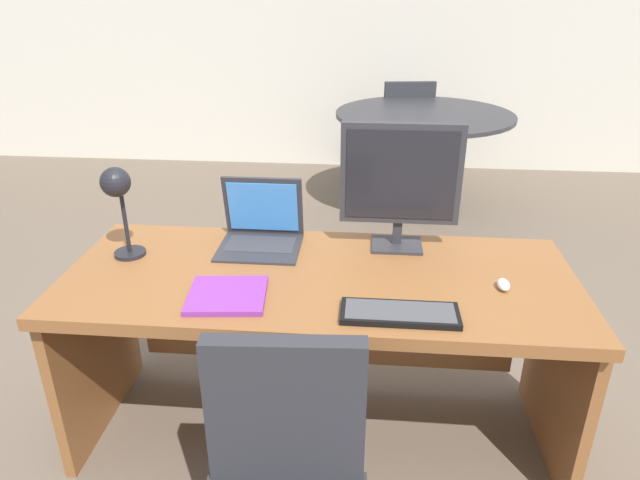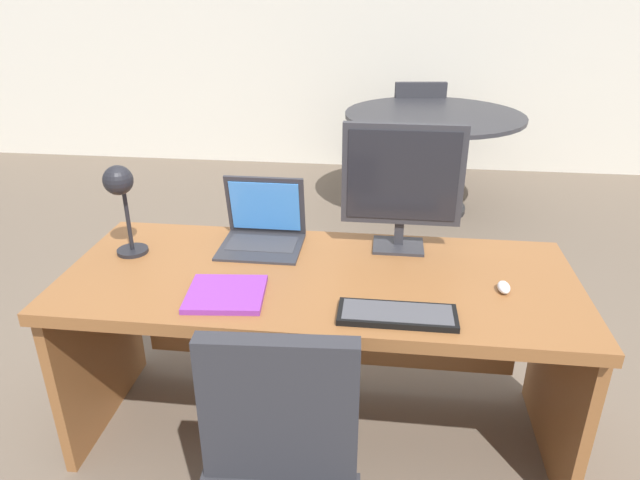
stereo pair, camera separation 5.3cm
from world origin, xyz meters
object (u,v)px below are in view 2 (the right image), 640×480
Objects in this scene: keyboard at (397,315)px; meeting_table at (432,138)px; mouse at (504,287)px; desk_lamp at (121,192)px; meeting_chair_near at (414,141)px; monitor at (402,179)px; desk at (320,311)px; laptop at (264,223)px; book at (226,294)px.

keyboard is 0.28× the size of meeting_table.
desk_lamp is (-1.39, 0.12, 0.25)m from mouse.
mouse is at bearing -4.84° from desk_lamp.
keyboard is at bearing -95.85° from meeting_table.
keyboard is 3.62m from meeting_chair_near.
meeting_table is (0.28, 2.31, -0.43)m from monitor.
monitor is at bearing 89.31° from keyboard.
mouse is (0.65, -0.09, 0.20)m from desk.
desk_lamp is (-0.49, -0.19, 0.18)m from laptop.
desk_lamp is 2.86m from meeting_table.
laptop is at bearing 20.84° from desk_lamp.
meeting_chair_near is (0.76, 3.54, -0.38)m from book.
keyboard is 1.35× the size of book.
desk is 3.72× the size of monitor.
desk is 3.34m from meeting_chair_near.
desk_lamp is at bearing -169.41° from monitor.
laptop is 0.85× the size of keyboard.
monitor is 0.58m from laptop.
mouse reaches higher than desk.
desk_lamp reaches higher than meeting_chair_near.
book is at bearing -94.75° from laptop.
laptop is at bearing 161.29° from mouse.
mouse is at bearing -88.38° from meeting_table.
monitor is at bearing 0.68° from laptop.
meeting_table is 0.81m from meeting_chair_near.
monitor is 0.55× the size of meeting_chair_near.
meeting_chair_near is (1.22, 3.27, -0.63)m from desk_lamp.
mouse is 0.21× the size of desk_lamp.
desk is at bearing -142.85° from monitor.
meeting_table is at bearing 77.23° from desk.
meeting_chair_near is at bearing 77.80° from book.
book is at bearing 173.63° from keyboard.
laptop is 1.15× the size of book.
mouse reaches higher than keyboard.
meeting_chair_near reaches higher than desk.
monitor is 6.69× the size of mouse.
desk_lamp is at bearing -110.44° from meeting_chair_near.
keyboard is at bearing -17.65° from desk_lamp.
meeting_table reaches higher than book.
laptop is at bearing 136.25° from keyboard.
laptop reaches higher than mouse.
meeting_chair_near reaches higher than mouse.
desk_lamp is (-0.75, 0.02, 0.45)m from desk.
meeting_chair_near is at bearing 69.56° from desk_lamp.
meeting_chair_near is at bearing 86.61° from monitor.
monitor reaches higher than meeting_chair_near.
desk is at bearing -102.77° from meeting_table.
monitor is at bearing 138.92° from mouse.
laptop reaches higher than meeting_chair_near.
monitor is 0.79m from book.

